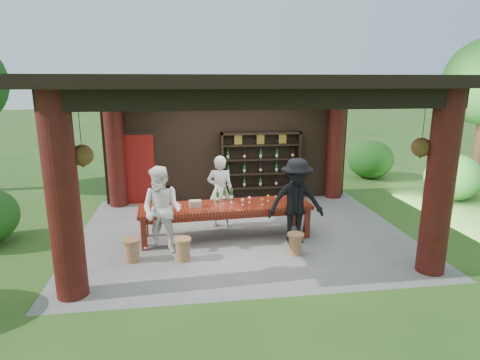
{
  "coord_description": "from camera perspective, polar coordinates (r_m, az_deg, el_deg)",
  "views": [
    {
      "loc": [
        -1.26,
        -8.65,
        3.4
      ],
      "look_at": [
        0.0,
        0.4,
        1.15
      ],
      "focal_mm": 30.0,
      "sensor_mm": 36.0,
      "label": 1
    }
  ],
  "objects": [
    {
      "name": "trees",
      "position": [
        11.18,
        17.06,
        13.08
      ],
      "size": [
        20.37,
        11.09,
        4.8
      ],
      "color": "#3F2819",
      "rests_on": "ground"
    },
    {
      "name": "table_glasses",
      "position": [
        9.0,
        2.14,
        -2.81
      ],
      "size": [
        1.07,
        0.35,
        0.15
      ],
      "color": "silver",
      "rests_on": "tasting_table"
    },
    {
      "name": "host",
      "position": [
        9.48,
        -2.82,
        -1.66
      ],
      "size": [
        0.74,
        0.61,
        1.74
      ],
      "primitive_type": "imported",
      "rotation": [
        0.0,
        0.0,
        2.79
      ],
      "color": "silver",
      "rests_on": "ground"
    },
    {
      "name": "stool_far_left",
      "position": [
        8.14,
        -15.14,
        -9.52
      ],
      "size": [
        0.35,
        0.35,
        0.45
      ],
      "rotation": [
        0.0,
        0.0,
        -0.02
      ],
      "color": "brown",
      "rests_on": "ground"
    },
    {
      "name": "guest_man",
      "position": [
        8.61,
        7.97,
        -3.01
      ],
      "size": [
        1.21,
        0.71,
        1.85
      ],
      "primitive_type": "imported",
      "rotation": [
        0.0,
        0.0,
        -0.02
      ],
      "color": "black",
      "rests_on": "ground"
    },
    {
      "name": "tasting_table",
      "position": [
        8.91,
        -2.06,
        -4.24
      ],
      "size": [
        3.82,
        1.18,
        0.75
      ],
      "rotation": [
        0.0,
        0.0,
        0.06
      ],
      "color": "#58120C",
      "rests_on": "ground"
    },
    {
      "name": "pavilion",
      "position": [
        9.25,
        -0.1,
        5.94
      ],
      "size": [
        7.5,
        6.0,
        3.6
      ],
      "color": "slate",
      "rests_on": "ground"
    },
    {
      "name": "shrubs",
      "position": [
        10.11,
        8.88,
        -2.68
      ],
      "size": [
        13.69,
        9.15,
        1.36
      ],
      "color": "#194C14",
      "rests_on": "ground"
    },
    {
      "name": "wine_shelf",
      "position": [
        11.55,
        2.94,
        1.9
      ],
      "size": [
        2.29,
        0.35,
        2.02
      ],
      "color": "black",
      "rests_on": "ground"
    },
    {
      "name": "stool_near_right",
      "position": [
        8.24,
        7.88,
        -8.9
      ],
      "size": [
        0.34,
        0.34,
        0.44
      ],
      "rotation": [
        0.0,
        0.0,
        -0.18
      ],
      "color": "brown",
      "rests_on": "ground"
    },
    {
      "name": "table_bottles",
      "position": [
        9.14,
        -2.22,
        -2.03
      ],
      "size": [
        0.41,
        0.18,
        0.31
      ],
      "color": "#194C1E",
      "rests_on": "tasting_table"
    },
    {
      "name": "napkin_basket",
      "position": [
        8.77,
        -6.4,
        -3.37
      ],
      "size": [
        0.27,
        0.19,
        0.14
      ],
      "primitive_type": "cube",
      "rotation": [
        0.0,
        0.0,
        0.06
      ],
      "color": "#BF6672",
      "rests_on": "tasting_table"
    },
    {
      "name": "ground",
      "position": [
        9.38,
        0.34,
        -7.42
      ],
      "size": [
        90.0,
        90.0,
        0.0
      ],
      "primitive_type": "plane",
      "color": "#2D5119",
      "rests_on": "ground"
    },
    {
      "name": "guest_woman",
      "position": [
        8.21,
        -11.04,
        -4.23
      ],
      "size": [
        1.06,
        0.97,
        1.78
      ],
      "primitive_type": "imported",
      "rotation": [
        0.0,
        0.0,
        -0.41
      ],
      "color": "white",
      "rests_on": "ground"
    },
    {
      "name": "stool_near_left",
      "position": [
        7.98,
        -8.15,
        -9.65
      ],
      "size": [
        0.34,
        0.34,
        0.45
      ],
      "rotation": [
        0.0,
        0.0,
        -0.2
      ],
      "color": "brown",
      "rests_on": "ground"
    }
  ]
}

